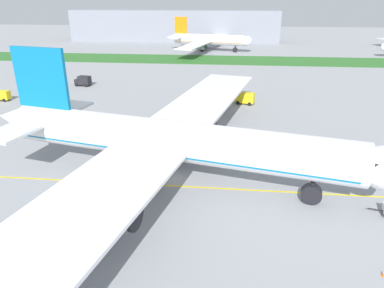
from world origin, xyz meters
The scene contains 11 objects.
ground_plane centered at (0.00, 0.00, 0.00)m, with size 600.00×600.00×0.00m, color gray.
apron_taxi_line centered at (0.00, -2.24, 0.00)m, with size 280.00×0.36×0.01m, color yellow.
grass_median_strip centered at (0.00, 109.65, 0.05)m, with size 320.00×24.00×0.10m, color #2D6628.
airliner_foreground centered at (-1.07, -0.37, 6.32)m, with size 60.61×98.37×18.62m.
ground_crew_wingwalker_port centered at (-10.50, 0.03, 1.07)m, with size 0.60×0.37×1.76m.
traffic_cone_port_wing centered at (23.44, -17.80, 0.28)m, with size 0.36×0.36×0.58m.
service_truck_baggage_loader centered at (-52.50, 38.25, 1.47)m, with size 5.14×2.36×2.65m.
service_truck_fuel_bowser centered at (11.87, 41.76, 1.56)m, with size 4.99×3.50×2.90m.
service_truck_catering_van centered at (-37.11, 56.71, 1.61)m, with size 4.98×3.17×3.05m.
parked_airliner_far_left centered at (-3.94, 136.29, 5.49)m, with size 43.73×68.90×16.19m.
terminal_building centered at (-27.11, 179.14, 9.00)m, with size 125.61×20.00×18.00m, color gray.
Camera 1 is at (7.46, -46.83, 25.50)m, focal length 33.07 mm.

